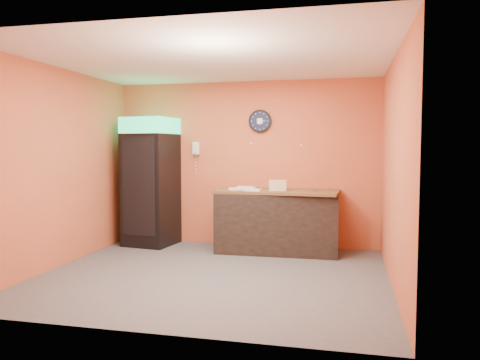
% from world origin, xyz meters
% --- Properties ---
extents(floor, '(4.50, 4.50, 0.00)m').
position_xyz_m(floor, '(0.00, 0.00, 0.00)').
color(floor, '#47474C').
rests_on(floor, ground).
extents(back_wall, '(4.50, 0.02, 2.80)m').
position_xyz_m(back_wall, '(0.00, 2.00, 1.40)').
color(back_wall, '#D45E3B').
rests_on(back_wall, floor).
extents(left_wall, '(0.02, 4.00, 2.80)m').
position_xyz_m(left_wall, '(-2.25, 0.00, 1.40)').
color(left_wall, '#D45E3B').
rests_on(left_wall, floor).
extents(right_wall, '(0.02, 4.00, 2.80)m').
position_xyz_m(right_wall, '(2.25, 0.00, 1.40)').
color(right_wall, '#D45E3B').
rests_on(right_wall, floor).
extents(ceiling, '(4.50, 4.00, 0.02)m').
position_xyz_m(ceiling, '(0.00, 0.00, 2.80)').
color(ceiling, white).
rests_on(ceiling, back_wall).
extents(beverage_cooler, '(0.86, 0.87, 2.19)m').
position_xyz_m(beverage_cooler, '(-1.58, 1.60, 1.07)').
color(beverage_cooler, black).
rests_on(beverage_cooler, floor).
extents(prep_counter, '(1.93, 0.88, 0.96)m').
position_xyz_m(prep_counter, '(0.62, 1.57, 0.48)').
color(prep_counter, black).
rests_on(prep_counter, floor).
extents(wall_clock, '(0.39, 0.06, 0.39)m').
position_xyz_m(wall_clock, '(0.26, 1.97, 2.12)').
color(wall_clock, black).
rests_on(wall_clock, back_wall).
extents(wall_phone, '(0.12, 0.10, 0.22)m').
position_xyz_m(wall_phone, '(-0.87, 1.95, 1.67)').
color(wall_phone, white).
rests_on(wall_phone, back_wall).
extents(butcher_paper, '(1.97, 1.01, 0.04)m').
position_xyz_m(butcher_paper, '(0.62, 1.57, 0.98)').
color(butcher_paper, brown).
rests_on(butcher_paper, prep_counter).
extents(sub_roll_stack, '(0.28, 0.16, 0.17)m').
position_xyz_m(sub_roll_stack, '(0.64, 1.46, 1.08)').
color(sub_roll_stack, beige).
rests_on(sub_roll_stack, butcher_paper).
extents(wrapped_sandwich_left, '(0.27, 0.20, 0.04)m').
position_xyz_m(wrapped_sandwich_left, '(-0.03, 1.46, 1.02)').
color(wrapped_sandwich_left, white).
rests_on(wrapped_sandwich_left, butcher_paper).
extents(wrapped_sandwich_mid, '(0.28, 0.16, 0.04)m').
position_xyz_m(wrapped_sandwich_mid, '(0.27, 1.32, 1.02)').
color(wrapped_sandwich_mid, white).
rests_on(wrapped_sandwich_mid, butcher_paper).
extents(wrapped_sandwich_right, '(0.31, 0.16, 0.04)m').
position_xyz_m(wrapped_sandwich_right, '(0.09, 1.67, 1.02)').
color(wrapped_sandwich_right, white).
rests_on(wrapped_sandwich_right, butcher_paper).
extents(kitchen_tool, '(0.06, 0.06, 0.06)m').
position_xyz_m(kitchen_tool, '(0.63, 1.58, 1.03)').
color(kitchen_tool, silver).
rests_on(kitchen_tool, butcher_paper).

